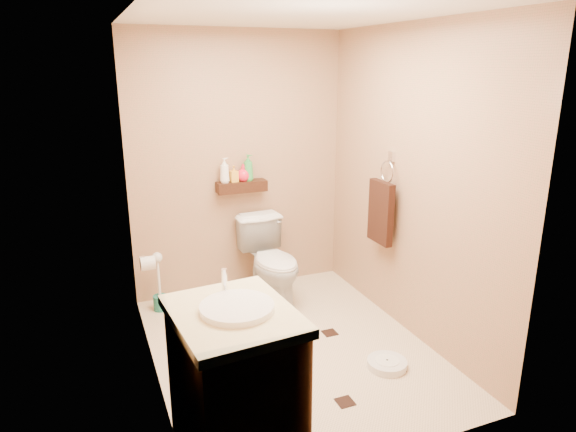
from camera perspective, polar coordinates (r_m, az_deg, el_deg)
name	(u,v)px	position (r m, az deg, el deg)	size (l,w,h in m)	color
ground	(290,348)	(4.07, 0.27, -14.45)	(2.50, 2.50, 0.00)	beige
wall_back	(239,166)	(4.75, -5.50, 5.60)	(2.00, 0.04, 2.40)	#A5805E
wall_front	(389,256)	(2.54, 11.14, -4.34)	(2.00, 0.04, 2.40)	#A5805E
wall_left	(144,211)	(3.36, -15.67, 0.49)	(0.04, 2.50, 2.40)	#A5805E
wall_right	(410,185)	(4.08, 13.41, 3.41)	(0.04, 2.50, 2.40)	#A5805E
ceiling	(291,14)	(3.50, 0.32, 21.54)	(2.00, 2.50, 0.02)	silver
wall_shelf	(242,186)	(4.72, -5.16, 3.29)	(0.46, 0.14, 0.10)	#3D1F10
floor_accents	(293,351)	(4.02, 0.56, -14.78)	(1.28, 1.38, 0.01)	black
toilet	(272,262)	(4.65, -1.80, -5.12)	(0.43, 0.75, 0.76)	white
vanity	(236,384)	(2.89, -5.85, -18.05)	(0.66, 0.77, 1.02)	brown
bathroom_scale	(387,364)	(3.90, 10.94, -15.81)	(0.30, 0.30, 0.06)	silver
toilet_brush	(160,290)	(4.69, -14.08, -7.98)	(0.12, 0.12, 0.54)	#1A6B5D
towel_ring	(381,209)	(4.29, 10.33, 0.73)	(0.12, 0.30, 0.76)	silver
toilet_paper	(148,263)	(4.17, -15.33, -5.08)	(0.12, 0.11, 0.12)	silver
bottle_a	(224,170)	(4.64, -7.07, 5.06)	(0.09, 0.09, 0.22)	white
bottle_b	(234,174)	(4.67, -6.03, 4.70)	(0.07, 0.07, 0.15)	gold
bottle_c	(243,173)	(4.69, -4.99, 4.82)	(0.12, 0.12, 0.16)	#F41C3B
bottle_d	(248,168)	(4.70, -4.45, 5.39)	(0.09, 0.09, 0.24)	green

